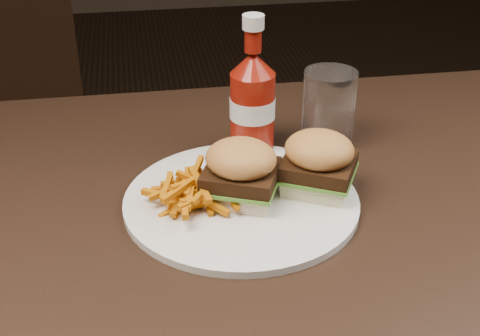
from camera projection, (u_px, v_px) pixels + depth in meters
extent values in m
cube|color=black|center=(299.00, 212.00, 0.91)|extent=(1.20, 0.80, 0.04)
cube|color=black|center=(11.00, 129.00, 1.80)|extent=(0.44, 0.44, 0.04)
cylinder|color=white|center=(241.00, 201.00, 0.88)|extent=(0.31, 0.31, 0.01)
cube|color=beige|center=(241.00, 191.00, 0.87)|extent=(0.11, 0.10, 0.02)
cube|color=#F4EAB7|center=(317.00, 182.00, 0.89)|extent=(0.11, 0.11, 0.02)
cylinder|color=maroon|center=(252.00, 116.00, 0.98)|extent=(0.07, 0.07, 0.13)
cylinder|color=white|center=(328.00, 111.00, 1.01)|extent=(0.10, 0.10, 0.13)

